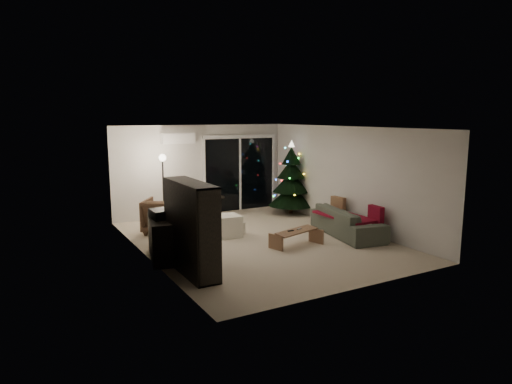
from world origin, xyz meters
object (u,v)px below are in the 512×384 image
Objects in this scene: armchair at (164,215)px; christmas_tree at (291,177)px; sofa at (347,222)px; media_cabinet at (163,238)px; coffee_table at (297,238)px; bookshelf at (180,229)px.

christmas_tree is (3.82, 0.31, 0.62)m from armchair.
media_cabinet is at bearing 95.50° from sofa.
media_cabinet is 1.18× the size of coffee_table.
bookshelf is at bearing 111.79° from armchair.
christmas_tree reaches higher than coffee_table.
sofa is (4.30, -0.38, -0.09)m from media_cabinet.
coffee_table is at bearing 0.16° from bookshelf.
media_cabinet is 1.43× the size of armchair.
media_cabinet is at bearing 81.15° from bookshelf.
media_cabinet is 0.62× the size of christmas_tree.
coffee_table is (2.09, -2.52, -0.24)m from armchair.
christmas_tree is at bearing 27.20° from bookshelf.
media_cabinet reaches higher than sofa.
media_cabinet is 5.05m from christmas_tree.
armchair is at bearing -175.40° from christmas_tree.
bookshelf reaches higher than sofa.
armchair is 3.28m from coffee_table.
christmas_tree is (1.73, 2.82, 0.86)m from coffee_table.
coffee_table is (2.74, 0.43, -0.64)m from bookshelf.
armchair is (0.65, 2.95, -0.40)m from bookshelf.
media_cabinet is (0.00, 1.00, -0.41)m from bookshelf.
media_cabinet is 2.06m from armchair.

